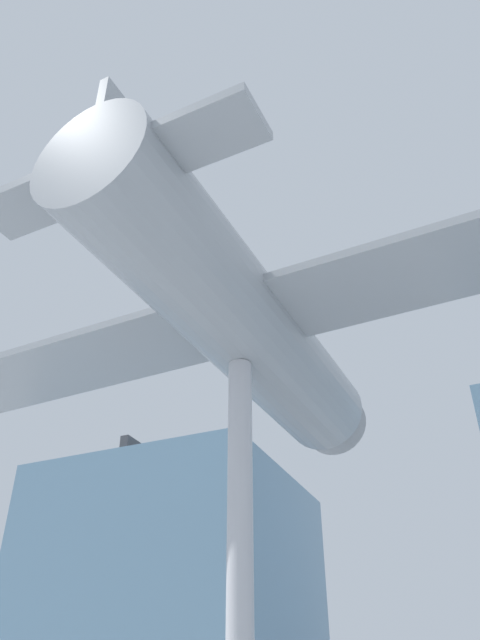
# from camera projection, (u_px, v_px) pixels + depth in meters

# --- Properties ---
(glass_pavilion_left) EXTENTS (10.05, 10.22, 11.30)m
(glass_pavilion_left) POSITION_uv_depth(u_px,v_px,m) (174.00, 614.00, 25.37)
(glass_pavilion_left) COLOR #60849E
(glass_pavilion_left) RESTS_ON ground_plane
(support_pylon_central) EXTENTS (0.47, 0.47, 7.82)m
(support_pylon_central) POSITION_uv_depth(u_px,v_px,m) (240.00, 563.00, 10.75)
(support_pylon_central) COLOR #B7B7BC
(support_pylon_central) RESTS_ON ground_plane
(suspended_airplane) EXTENTS (16.51, 11.93, 2.99)m
(suspended_airplane) POSITION_uv_depth(u_px,v_px,m) (244.00, 324.00, 13.65)
(suspended_airplane) COLOR #93999E
(suspended_airplane) RESTS_ON support_pylon_central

